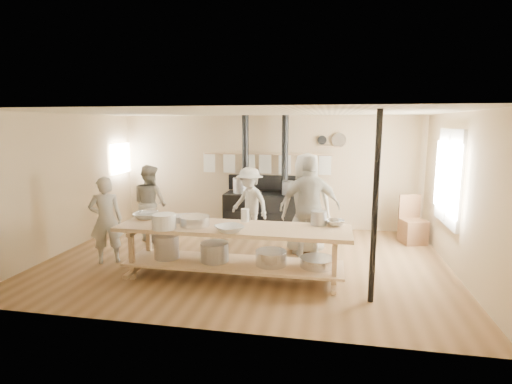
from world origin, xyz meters
TOP-DOWN VIEW (x-y plane):
  - ground at (0.00, 0.00)m, footprint 7.00×7.00m
  - room_shell at (0.00, 0.00)m, footprint 7.00×7.00m
  - window_right at (3.47, 0.60)m, footprint 0.09×1.50m
  - left_opening at (-3.45, 2.00)m, footprint 0.00×0.90m
  - stove at (-0.01, 2.12)m, footprint 1.90×0.75m
  - towel_rail at (0.00, 2.40)m, footprint 3.00×0.04m
  - back_wall_shelf at (1.46, 2.43)m, footprint 0.63×0.14m
  - prep_table at (-0.01, -0.90)m, footprint 3.60×0.90m
  - support_post at (2.05, -1.35)m, footprint 0.08×0.08m
  - cook_far_left at (-2.35, -0.57)m, footprint 0.66×0.58m
  - cook_left at (-2.20, 0.87)m, footprint 0.95×0.87m
  - cook_center at (1.03, 0.62)m, footprint 0.98×0.68m
  - cook_right at (1.11, 0.38)m, footprint 1.16×0.66m
  - cook_by_window at (-0.21, 1.45)m, footprint 1.12×1.00m
  - chair at (3.14, 1.65)m, footprint 0.56×0.56m
  - bowl_white_a at (-1.55, -0.67)m, footprint 0.47×0.47m
  - bowl_steel_a at (-1.55, -0.57)m, footprint 0.45×0.45m
  - bowl_white_b at (0.03, -1.23)m, footprint 0.56×0.56m
  - bowl_steel_b at (1.55, -0.57)m, footprint 0.39×0.39m
  - roasting_pan at (-0.84, -0.72)m, footprint 0.52×0.43m
  - mixing_bowl_large at (-0.59, -0.97)m, footprint 0.55×0.55m
  - bucket_galv at (1.30, -0.57)m, footprint 0.26×0.26m
  - deep_bowl_enamel at (-0.98, -1.23)m, footprint 0.44×0.44m
  - pitcher at (0.12, -0.57)m, footprint 0.15×0.15m

SIDE VIEW (x-z plane):
  - ground at x=0.00m, z-range 0.00..0.00m
  - chair at x=3.14m, z-range -0.20..0.77m
  - prep_table at x=-0.01m, z-range 0.10..0.95m
  - stove at x=-0.01m, z-range -0.78..1.82m
  - cook_by_window at x=-0.21m, z-range 0.00..1.51m
  - cook_far_left at x=-2.35m, z-range 0.00..1.53m
  - cook_left at x=-2.20m, z-range 0.00..1.59m
  - bowl_steel_b at x=1.55m, z-range 0.85..0.94m
  - bowl_white_b at x=0.03m, z-range 0.85..0.95m
  - bowl_white_a at x=-1.55m, z-range 0.85..0.95m
  - roasting_pan at x=-0.84m, z-range 0.85..0.95m
  - bowl_steel_a at x=-1.55m, z-range 0.85..0.95m
  - mixing_bowl_large at x=-0.59m, z-range 0.85..1.00m
  - cook_right at x=1.11m, z-range 0.00..1.86m
  - cook_center at x=1.03m, z-range 0.00..1.89m
  - pitcher at x=0.12m, z-range 0.85..1.06m
  - deep_bowl_enamel at x=-0.98m, z-range 0.85..1.07m
  - bucket_galv at x=1.30m, z-range 0.85..1.07m
  - support_post at x=2.05m, z-range 0.00..2.60m
  - window_right at x=3.47m, z-range 0.67..2.33m
  - towel_rail at x=0.00m, z-range 1.32..1.79m
  - left_opening at x=-3.45m, z-range 1.15..2.05m
  - room_shell at x=0.00m, z-range -1.88..5.12m
  - back_wall_shelf at x=1.46m, z-range 1.84..2.17m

